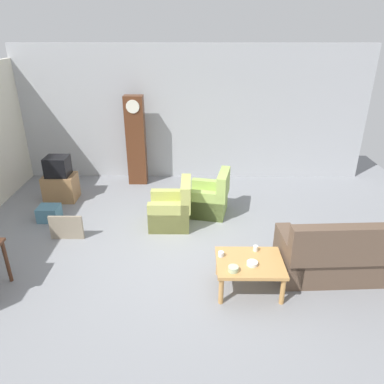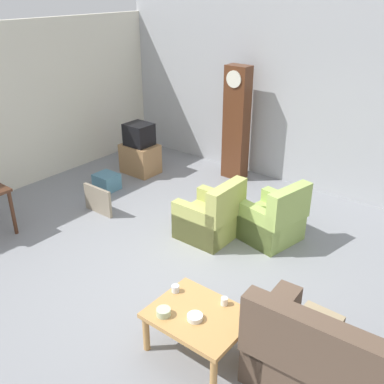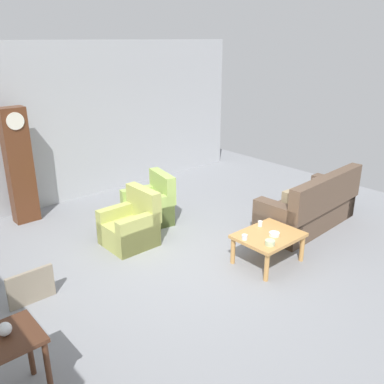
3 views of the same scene
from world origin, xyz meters
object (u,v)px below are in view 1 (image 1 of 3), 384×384
at_px(bowl_shallow_green, 233,269).
at_px(tv_crt, 57,166).
at_px(cup_white_porcelain, 256,248).
at_px(armchair_olive_near, 172,210).
at_px(couch_floral, 350,256).
at_px(bowl_white_stacked, 252,263).
at_px(grandfather_clock, 136,141).
at_px(storage_box_blue, 49,213).
at_px(armchair_olive_far, 210,199).
at_px(framed_picture_leaning, 66,228).
at_px(cup_blue_rimmed, 221,254).
at_px(coffee_table_wood, 250,265).
at_px(tv_stand_cabinet, 61,187).

bearing_deg(bowl_shallow_green, tv_crt, 137.31).
bearing_deg(cup_white_porcelain, armchair_olive_near, 129.91).
relative_size(couch_floral, bowl_white_stacked, 13.72).
height_order(grandfather_clock, storage_box_blue, grandfather_clock).
distance_m(armchair_olive_far, framed_picture_leaning, 2.82).
height_order(cup_white_porcelain, bowl_white_stacked, cup_white_porcelain).
bearing_deg(cup_blue_rimmed, bowl_shallow_green, -67.73).
height_order(framed_picture_leaning, cup_blue_rimmed, cup_blue_rimmed).
xyz_separation_m(framed_picture_leaning, storage_box_blue, (-0.58, 0.70, -0.08)).
height_order(coffee_table_wood, cup_white_porcelain, cup_white_porcelain).
relative_size(couch_floral, grandfather_clock, 1.01).
distance_m(couch_floral, coffee_table_wood, 1.60).
relative_size(coffee_table_wood, storage_box_blue, 2.37).
relative_size(coffee_table_wood, grandfather_clock, 0.45).
relative_size(cup_blue_rimmed, bowl_shallow_green, 0.58).
bearing_deg(armchair_olive_far, tv_crt, 169.38).
distance_m(grandfather_clock, bowl_shallow_green, 4.66).
height_order(tv_crt, bowl_shallow_green, tv_crt).
bearing_deg(cup_blue_rimmed, bowl_white_stacked, -26.08).
relative_size(couch_floral, framed_picture_leaning, 3.57).
height_order(tv_stand_cabinet, storage_box_blue, tv_stand_cabinet).
distance_m(bowl_white_stacked, bowl_shallow_green, 0.32).
bearing_deg(cup_blue_rimmed, armchair_olive_near, 115.03).
bearing_deg(cup_white_porcelain, tv_stand_cabinet, 144.91).
bearing_deg(bowl_shallow_green, cup_blue_rimmed, 112.27).
bearing_deg(cup_white_porcelain, bowl_shallow_green, -127.29).
distance_m(tv_stand_cabinet, cup_white_porcelain, 4.74).
xyz_separation_m(armchair_olive_near, coffee_table_wood, (1.23, -1.88, 0.10)).
bearing_deg(armchair_olive_near, armchair_olive_far, 34.09).
distance_m(grandfather_clock, bowl_white_stacked, 4.66).
distance_m(armchair_olive_far, coffee_table_wood, 2.43).
bearing_deg(cup_white_porcelain, framed_picture_leaning, 161.58).
height_order(framed_picture_leaning, bowl_shallow_green, bowl_shallow_green).
distance_m(armchair_olive_far, grandfather_clock, 2.46).
bearing_deg(couch_floral, bowl_white_stacked, -165.26).
relative_size(armchair_olive_near, bowl_shallow_green, 6.38).
distance_m(storage_box_blue, cup_white_porcelain, 4.22).
distance_m(storage_box_blue, bowl_white_stacked, 4.30).
relative_size(coffee_table_wood, bowl_shallow_green, 6.66).
distance_m(couch_floral, armchair_olive_near, 3.20).
relative_size(armchair_olive_far, bowl_shallow_green, 6.42).
height_order(couch_floral, cup_blue_rimmed, couch_floral).
bearing_deg(coffee_table_wood, bowl_white_stacked, -76.94).
relative_size(cup_white_porcelain, bowl_white_stacked, 0.53).
xyz_separation_m(armchair_olive_far, tv_stand_cabinet, (-3.27, 0.61, -0.02)).
bearing_deg(tv_crt, cup_white_porcelain, -35.09).
relative_size(grandfather_clock, tv_crt, 4.42).
distance_m(tv_stand_cabinet, storage_box_blue, 0.96).
bearing_deg(storage_box_blue, armchair_olive_far, 5.93).
bearing_deg(cup_blue_rimmed, tv_crt, 139.40).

